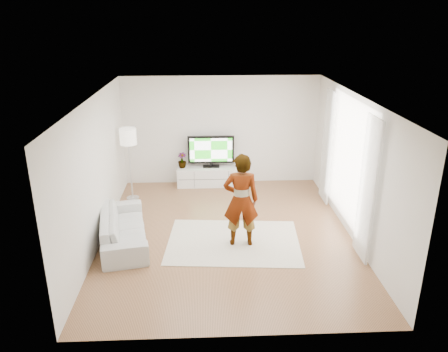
{
  "coord_description": "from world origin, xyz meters",
  "views": [
    {
      "loc": [
        -0.43,
        -7.92,
        4.25
      ],
      "look_at": [
        -0.04,
        0.4,
        1.13
      ],
      "focal_mm": 35.0,
      "sensor_mm": 36.0,
      "label": 1
    }
  ],
  "objects_px": {
    "player": "(241,200)",
    "floor_lamp": "(128,140)",
    "television": "(211,150)",
    "sofa": "(123,228)",
    "media_console": "(211,176)",
    "rug": "(233,242)"
  },
  "relations": [
    {
      "from": "media_console",
      "to": "sofa",
      "type": "bearing_deg",
      "value": -120.92
    },
    {
      "from": "television",
      "to": "floor_lamp",
      "type": "bearing_deg",
      "value": -156.93
    },
    {
      "from": "media_console",
      "to": "floor_lamp",
      "type": "xyz_separation_m",
      "value": [
        -1.94,
        -0.8,
        1.23
      ]
    },
    {
      "from": "rug",
      "to": "sofa",
      "type": "height_order",
      "value": "sofa"
    },
    {
      "from": "rug",
      "to": "sofa",
      "type": "bearing_deg",
      "value": 176.96
    },
    {
      "from": "floor_lamp",
      "to": "player",
      "type": "bearing_deg",
      "value": -44.02
    },
    {
      "from": "media_console",
      "to": "rug",
      "type": "bearing_deg",
      "value": -83.02
    },
    {
      "from": "media_console",
      "to": "rug",
      "type": "height_order",
      "value": "media_console"
    },
    {
      "from": "sofa",
      "to": "floor_lamp",
      "type": "bearing_deg",
      "value": -7.02
    },
    {
      "from": "media_console",
      "to": "television",
      "type": "relative_size",
      "value": 1.49
    },
    {
      "from": "player",
      "to": "media_console",
      "type": "bearing_deg",
      "value": -79.3
    },
    {
      "from": "television",
      "to": "rug",
      "type": "distance_m",
      "value": 3.27
    },
    {
      "from": "rug",
      "to": "player",
      "type": "xyz_separation_m",
      "value": [
        0.13,
        -0.08,
        0.93
      ]
    },
    {
      "from": "rug",
      "to": "player",
      "type": "bearing_deg",
      "value": -29.98
    },
    {
      "from": "media_console",
      "to": "television",
      "type": "xyz_separation_m",
      "value": [
        0.0,
        0.03,
        0.69
      ]
    },
    {
      "from": "player",
      "to": "sofa",
      "type": "height_order",
      "value": "player"
    },
    {
      "from": "player",
      "to": "floor_lamp",
      "type": "xyz_separation_m",
      "value": [
        -2.44,
        2.36,
        0.55
      ]
    },
    {
      "from": "player",
      "to": "floor_lamp",
      "type": "distance_m",
      "value": 3.44
    },
    {
      "from": "television",
      "to": "sofa",
      "type": "distance_m",
      "value": 3.54
    },
    {
      "from": "rug",
      "to": "player",
      "type": "height_order",
      "value": "player"
    },
    {
      "from": "player",
      "to": "floor_lamp",
      "type": "relative_size",
      "value": 1.05
    },
    {
      "from": "rug",
      "to": "floor_lamp",
      "type": "relative_size",
      "value": 1.47
    }
  ]
}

